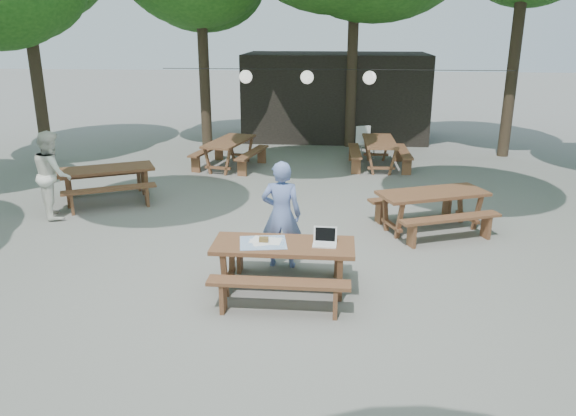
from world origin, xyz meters
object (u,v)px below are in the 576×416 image
(main_picnic_table, at_px, (283,267))
(plastic_chair, at_px, (365,149))
(picnic_table_nw, at_px, (107,184))
(woman, at_px, (281,215))
(second_person, at_px, (53,174))

(main_picnic_table, relative_size, plastic_chair, 2.22)
(picnic_table_nw, xyz_separation_m, plastic_chair, (5.76, 4.81, -0.13))
(main_picnic_table, height_order, plastic_chair, plastic_chair)
(picnic_table_nw, distance_m, woman, 5.18)
(woman, height_order, plastic_chair, woman)
(main_picnic_table, height_order, woman, woman)
(woman, height_order, second_person, second_person)
(second_person, bearing_deg, plastic_chair, -79.89)
(woman, distance_m, plastic_chair, 8.08)
(main_picnic_table, relative_size, picnic_table_nw, 0.83)
(second_person, xyz_separation_m, plastic_chair, (6.39, 5.86, -0.61))
(main_picnic_table, bearing_deg, picnic_table_nw, 136.62)
(main_picnic_table, distance_m, woman, 1.06)
(picnic_table_nw, relative_size, plastic_chair, 2.68)
(picnic_table_nw, height_order, second_person, second_person)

